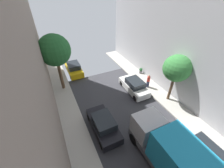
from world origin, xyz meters
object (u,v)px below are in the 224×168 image
object	(u,v)px
parked_car_left_3	(74,69)
parked_car_right_3	(134,86)
parked_car_right_2	(201,152)
delivery_truck	(173,157)
street_tree_1	(177,69)
potted_plant_1	(141,70)
parked_car_left_2	(103,125)
street_tree_0	(55,51)
pedestrian	(148,81)

from	to	relation	value
parked_car_left_3	parked_car_right_3	size ratio (longest dim) A/B	1.00
parked_car_right_2	delivery_truck	size ratio (longest dim) A/B	0.64
parked_car_left_3	street_tree_1	distance (m)	13.24
parked_car_left_3	delivery_truck	xyz separation A→B (m)	(2.70, -15.66, 1.07)
potted_plant_1	parked_car_left_2	bearing A→B (deg)	-142.62
street_tree_0	parked_car_right_2	bearing A→B (deg)	-60.03
pedestrian	street_tree_0	distance (m)	10.94
delivery_truck	pedestrian	xyz separation A→B (m)	(4.54, 8.33, -0.71)
parked_car_right_3	potted_plant_1	bearing A→B (deg)	43.77
parked_car_right_3	delivery_truck	distance (m)	9.02
street_tree_1	street_tree_0	bearing A→B (deg)	145.00
pedestrian	potted_plant_1	bearing A→B (deg)	69.93
delivery_truck	parked_car_left_3	bearing A→B (deg)	99.78
delivery_truck	potted_plant_1	distance (m)	12.75
parked_car_right_3	delivery_truck	world-z (taller)	delivery_truck
pedestrian	parked_car_left_2	bearing A→B (deg)	-155.18
delivery_truck	potted_plant_1	bearing A→B (deg)	63.56
parked_car_left_3	parked_car_right_3	bearing A→B (deg)	-52.84
potted_plant_1	parked_car_left_3	bearing A→B (deg)	152.76
parked_car_left_3	potted_plant_1	bearing A→B (deg)	-27.24
parked_car_left_2	parked_car_right_3	size ratio (longest dim) A/B	1.00
potted_plant_1	street_tree_1	bearing A→B (deg)	-93.86
parked_car_left_2	parked_car_right_2	world-z (taller)	same
parked_car_right_2	street_tree_0	world-z (taller)	street_tree_0
parked_car_right_2	pedestrian	bearing A→B (deg)	78.00
parked_car_right_2	street_tree_1	world-z (taller)	street_tree_1
parked_car_left_2	street_tree_0	size ratio (longest dim) A/B	0.65
parked_car_left_2	street_tree_0	world-z (taller)	street_tree_0
delivery_truck	street_tree_1	distance (m)	7.97
delivery_truck	pedestrian	distance (m)	9.52
parked_car_left_2	parked_car_right_3	distance (m)	6.46
parked_car_left_2	potted_plant_1	xyz separation A→B (m)	(8.35, 6.38, -0.16)
delivery_truck	potted_plant_1	xyz separation A→B (m)	(5.65, 11.36, -1.23)
pedestrian	parked_car_right_2	bearing A→B (deg)	-102.00
parked_car_left_2	delivery_truck	xyz separation A→B (m)	(2.70, -4.98, 1.07)
parked_car_right_3	potted_plant_1	size ratio (longest dim) A/B	5.36
pedestrian	street_tree_0	size ratio (longest dim) A/B	0.27
pedestrian	street_tree_1	distance (m)	4.05
parked_car_left_2	delivery_truck	size ratio (longest dim) A/B	0.64
parked_car_right_3	parked_car_right_2	bearing A→B (deg)	-90.00
pedestrian	parked_car_left_3	bearing A→B (deg)	134.66
parked_car_right_3	pedestrian	world-z (taller)	pedestrian
parked_car_right_3	street_tree_1	bearing A→B (deg)	-49.10
street_tree_1	potted_plant_1	bearing A→B (deg)	86.14
delivery_truck	parked_car_right_2	bearing A→B (deg)	-7.16
street_tree_0	street_tree_1	xyz separation A→B (m)	(10.02, -7.02, -0.97)
parked_car_right_2	parked_car_right_3	world-z (taller)	same
parked_car_right_2	street_tree_0	size ratio (longest dim) A/B	0.65
parked_car_right_3	delivery_truck	xyz separation A→B (m)	(-2.70, -8.54, 1.07)
street_tree_1	parked_car_left_3	bearing A→B (deg)	128.30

